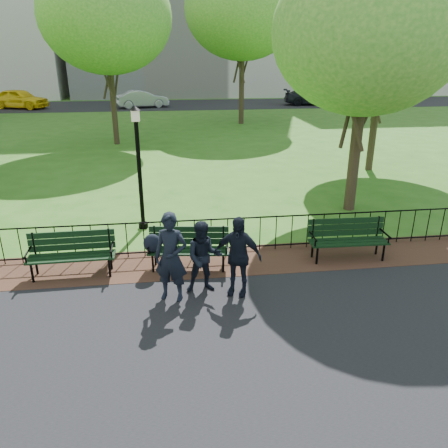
{
  "coord_description": "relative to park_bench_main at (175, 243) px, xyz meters",
  "views": [
    {
      "loc": [
        -0.36,
        -7.64,
        4.57
      ],
      "look_at": [
        0.85,
        1.5,
        0.95
      ],
      "focal_mm": 35.0,
      "sensor_mm": 36.0,
      "label": 1
    }
  ],
  "objects": [
    {
      "name": "park_bench_right_a",
      "position": [
        4.04,
        0.03,
        -0.03
      ],
      "size": [
        1.85,
        0.62,
        1.04
      ],
      "rotation": [
        0.0,
        0.0,
        -0.03
      ],
      "color": "black",
      "rests_on": "ground"
    },
    {
      "name": "tree_far_e",
      "position": [
        5.12,
        21.38,
        6.56
      ],
      "size": [
        7.43,
        7.43,
        10.35
      ],
      "color": "#2D2116",
      "rests_on": "ground"
    },
    {
      "name": "person_left",
      "position": [
        -0.09,
        -1.3,
        0.29
      ],
      "size": [
        0.76,
        0.62,
        1.8
      ],
      "primitive_type": "imported",
      "rotation": [
        0.0,
        0.0,
        -0.34
      ],
      "color": "black",
      "rests_on": "asphalt_path"
    },
    {
      "name": "park_bench_left_a",
      "position": [
        -2.23,
        0.03,
        -0.02
      ],
      "size": [
        1.85,
        0.61,
        1.05
      ],
      "rotation": [
        0.0,
        0.0,
        0.02
      ],
      "color": "black",
      "rests_on": "ground"
    },
    {
      "name": "tree_near_e",
      "position": [
        5.51,
        3.37,
        4.47
      ],
      "size": [
        5.26,
        5.26,
        7.34
      ],
      "color": "#2D2116",
      "rests_on": "ground"
    },
    {
      "name": "dirt_strip",
      "position": [
        0.29,
        0.2,
        -0.61
      ],
      "size": [
        60.0,
        1.6,
        0.01
      ],
      "primitive_type": "cube",
      "color": "#3A2217",
      "rests_on": "ground"
    },
    {
      "name": "sedan_dark",
      "position": [
        13.57,
        31.95,
        0.12
      ],
      "size": [
        5.23,
        2.52,
        1.47
      ],
      "primitive_type": "imported",
      "rotation": [
        0.0,
        0.0,
        1.48
      ],
      "color": "black",
      "rests_on": "far_street"
    },
    {
      "name": "person_right",
      "position": [
        1.21,
        -1.26,
        0.22
      ],
      "size": [
        1.05,
        0.75,
        1.65
      ],
      "primitive_type": "imported",
      "rotation": [
        0.0,
        0.0,
        -0.41
      ],
      "color": "black",
      "rests_on": "asphalt_path"
    },
    {
      "name": "iron_fence",
      "position": [
        0.29,
        0.7,
        -0.12
      ],
      "size": [
        24.06,
        0.06,
        1.0
      ],
      "color": "black",
      "rests_on": "ground"
    },
    {
      "name": "ground",
      "position": [
        0.29,
        -1.3,
        -0.62
      ],
      "size": [
        120.0,
        120.0,
        0.0
      ],
      "primitive_type": "plane",
      "color": "#2D5F19"
    },
    {
      "name": "park_bench_main",
      "position": [
        0.0,
        0.0,
        0.0
      ],
      "size": [
        1.92,
        0.79,
        1.02
      ],
      "rotation": [
        0.0,
        0.0,
        -0.13
      ],
      "color": "black",
      "rests_on": "ground"
    },
    {
      "name": "sedan_silver",
      "position": [
        -2.05,
        31.76,
        0.14
      ],
      "size": [
        4.81,
        2.69,
        1.5
      ],
      "primitive_type": "imported",
      "rotation": [
        0.0,
        0.0,
        1.83
      ],
      "color": "#A8AAB0",
      "rests_on": "far_street"
    },
    {
      "name": "asphalt_path",
      "position": [
        0.29,
        -4.7,
        -0.62
      ],
      "size": [
        60.0,
        9.2,
        0.01
      ],
      "primitive_type": "cube",
      "color": "black",
      "rests_on": "ground"
    },
    {
      "name": "taxi",
      "position": [
        -12.62,
        32.44,
        0.23
      ],
      "size": [
        5.31,
        3.67,
        1.68
      ],
      "primitive_type": "imported",
      "rotation": [
        0.0,
        0.0,
        1.19
      ],
      "color": "yellow",
      "rests_on": "far_street"
    },
    {
      "name": "tree_far_c",
      "position": [
        -2.72,
        15.05,
        5.61
      ],
      "size": [
        6.44,
        6.44,
        8.97
      ],
      "color": "#2D2116",
      "rests_on": "ground"
    },
    {
      "name": "person_mid",
      "position": [
        0.56,
        -1.08,
        0.14
      ],
      "size": [
        0.73,
        0.38,
        1.5
      ],
      "primitive_type": "imported",
      "rotation": [
        0.0,
        0.0,
        0.0
      ],
      "color": "black",
      "rests_on": "asphalt_path"
    },
    {
      "name": "far_street",
      "position": [
        0.29,
        33.7,
        -0.62
      ],
      "size": [
        70.0,
        9.0,
        0.01
      ],
      "primitive_type": "cube",
      "color": "black",
      "rests_on": "ground"
    },
    {
      "name": "lamppost",
      "position": [
        -0.83,
        2.61,
        1.19
      ],
      "size": [
        0.3,
        0.3,
        3.33
      ],
      "color": "black",
      "rests_on": "ground"
    },
    {
      "name": "tree_mid_e",
      "position": [
        8.31,
        8.05,
        4.6
      ],
      "size": [
        5.4,
        5.4,
        7.52
      ],
      "color": "#2D2116",
      "rests_on": "ground"
    }
  ]
}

